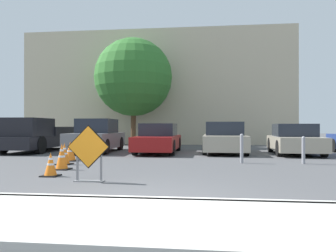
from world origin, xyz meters
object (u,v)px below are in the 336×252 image
(traffic_cone_fourth, at_px, (70,151))
(parked_car_fourth, at_px, (295,140))
(traffic_cone_third, at_px, (64,154))
(bollard_nearest, at_px, (242,148))
(pickup_truck, at_px, (36,137))
(parked_car_second, at_px, (159,139))
(road_closed_sign, at_px, (89,152))
(parked_car_third, at_px, (224,139))
(traffic_cone_second, at_px, (62,157))
(bollard_second, at_px, (303,149))
(traffic_cone_nearest, at_px, (51,165))
(parked_car_nearest, at_px, (97,137))

(traffic_cone_fourth, xyz_separation_m, parked_car_fourth, (8.73, 3.81, 0.29))
(traffic_cone_third, bearing_deg, bollard_nearest, 10.34)
(pickup_truck, xyz_separation_m, parked_car_second, (6.10, -0.02, -0.10))
(traffic_cone_third, relative_size, parked_car_second, 0.15)
(road_closed_sign, distance_m, parked_car_fourth, 10.33)
(parked_car_fourth, bearing_deg, parked_car_third, -5.11)
(road_closed_sign, relative_size, traffic_cone_second, 1.69)
(parked_car_second, distance_m, bollard_nearest, 5.25)
(traffic_cone_third, xyz_separation_m, bollard_second, (7.73, 1.05, 0.14))
(traffic_cone_second, bearing_deg, traffic_cone_nearest, -77.33)
(traffic_cone_second, distance_m, traffic_cone_third, 1.30)
(traffic_cone_nearest, xyz_separation_m, parked_car_fourth, (7.71, 7.36, 0.35))
(pickup_truck, relative_size, bollard_second, 6.06)
(parked_car_nearest, height_order, parked_car_third, parked_car_nearest)
(bollard_second, bearing_deg, bollard_nearest, 180.00)
(parked_car_nearest, bearing_deg, traffic_cone_third, 96.36)
(parked_car_second, height_order, parked_car_third, parked_car_third)
(traffic_cone_nearest, height_order, traffic_cone_third, traffic_cone_third)
(traffic_cone_nearest, bearing_deg, parked_car_nearest, 100.66)
(pickup_truck, xyz_separation_m, bollard_nearest, (9.50, -4.03, -0.22))
(traffic_cone_second, xyz_separation_m, parked_car_nearest, (-1.17, 6.47, 0.37))
(parked_car_second, relative_size, bollard_second, 5.05)
(pickup_truck, relative_size, parked_car_third, 1.24)
(traffic_cone_nearest, distance_m, bollard_nearest, 6.11)
(pickup_truck, bearing_deg, parked_car_fourth, 178.26)
(traffic_cone_nearest, distance_m, traffic_cone_third, 2.57)
(traffic_cone_third, bearing_deg, traffic_cone_second, -68.93)
(traffic_cone_nearest, height_order, parked_car_fourth, parked_car_fourth)
(traffic_cone_third, distance_m, traffic_cone_fourth, 1.12)
(parked_car_second, bearing_deg, traffic_cone_second, 73.67)
(traffic_cone_nearest, relative_size, traffic_cone_fourth, 0.84)
(parked_car_nearest, bearing_deg, bollard_second, 152.21)
(bollard_nearest, bearing_deg, pickup_truck, 157.02)
(road_closed_sign, xyz_separation_m, bollard_second, (5.77, 4.18, -0.18))
(parked_car_third, height_order, bollard_second, parked_car_third)
(road_closed_sign, xyz_separation_m, parked_car_nearest, (-2.67, 8.39, 0.07))
(parked_car_fourth, height_order, bollard_second, parked_car_fourth)
(bollard_second, bearing_deg, parked_car_nearest, 153.48)
(road_closed_sign, xyz_separation_m, parked_car_second, (0.39, 8.19, -0.02))
(pickup_truck, relative_size, bollard_nearest, 5.57)
(parked_car_third, distance_m, bollard_second, 4.88)
(road_closed_sign, relative_size, bollard_nearest, 1.28)
(parked_car_nearest, xyz_separation_m, parked_car_second, (3.05, -0.20, -0.09))
(road_closed_sign, bearing_deg, bollard_second, 35.94)
(traffic_cone_third, bearing_deg, traffic_cone_fourth, 103.90)
(pickup_truck, distance_m, parked_car_fourth, 12.21)
(parked_car_third, distance_m, parked_car_fourth, 3.09)
(traffic_cone_second, xyz_separation_m, parked_car_third, (4.94, 6.55, 0.30))
(parked_car_fourth, distance_m, bollard_second, 3.92)
(traffic_cone_fourth, xyz_separation_m, parked_car_second, (2.62, 3.97, 0.30))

